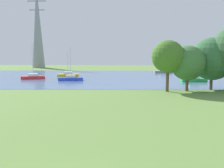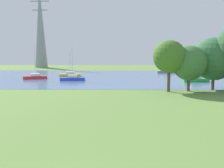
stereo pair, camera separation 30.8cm
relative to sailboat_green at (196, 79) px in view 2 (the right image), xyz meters
The scene contains 12 objects.
ground_plane 25.20m from the sailboat_green, 131.06° to the right, with size 160.00×160.00×0.00m, color olive.
water_surface 18.84m from the sailboat_green, 151.45° to the left, with size 140.00×40.00×0.02m, color #536F9C.
sailboat_green is the anchor object (origin of this frame).
sailboat_blue 23.72m from the sailboat_green, behind, with size 4.90×1.86×6.59m.
sailboat_red 32.31m from the sailboat_green, behind, with size 5.03×2.75×7.39m.
sailboat_brown 20.17m from the sailboat_green, 55.12° to the left, with size 4.93×1.99×5.37m.
sailboat_yellow 27.53m from the sailboat_green, 158.89° to the left, with size 4.93×2.00×5.57m.
sailboat_gray 20.58m from the sailboat_green, 96.15° to the left, with size 4.95×2.07×5.68m.
tree_mid_shore 15.22m from the sailboat_green, 120.61° to the right, with size 4.63×4.63×7.32m.
tree_west_far 13.26m from the sailboat_green, 110.40° to the right, with size 5.03×5.03×6.59m.
tree_east_far 11.18m from the sailboat_green, 92.20° to the right, with size 6.38×6.38×7.80m.
electricity_pylon 62.24m from the sailboat_green, 134.00° to the left, with size 6.40×4.40×28.70m.
Camera 2 is at (2.11, -9.31, 5.71)m, focal length 42.65 mm.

